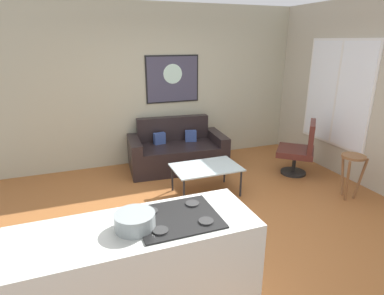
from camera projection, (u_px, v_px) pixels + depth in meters
ground at (216, 222)px, 4.04m from camera, size 6.40×6.40×0.04m
back_wall at (162, 86)px, 5.74m from camera, size 6.40×0.05×2.80m
right_wall at (370, 95)px, 4.73m from camera, size 0.05×6.40×2.80m
couch at (177, 152)px, 5.66m from camera, size 1.73×0.98×0.86m
coffee_table at (206, 169)px, 4.64m from camera, size 0.97×0.64×0.43m
armchair at (301, 149)px, 5.31m from camera, size 0.83×0.83×0.93m
bar_stool at (352, 165)px, 4.46m from camera, size 0.37×0.36×0.66m
kitchen_counter at (138, 279)px, 2.41m from camera, size 1.78×0.64×0.94m
mixing_bowl at (135, 221)px, 2.22m from camera, size 0.29×0.29×0.12m
wall_painting at (173, 79)px, 5.73m from camera, size 0.99×0.03×0.84m
window at (337, 93)px, 5.27m from camera, size 0.03×1.41×1.74m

